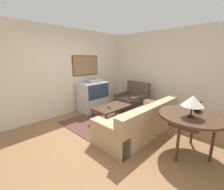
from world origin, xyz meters
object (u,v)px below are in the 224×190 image
(console_table, at_px, (192,118))
(table_lamp, at_px, (193,101))
(couch, at_px, (140,122))
(tv, at_px, (93,96))
(mantel_clock, at_px, (198,107))
(armchair, at_px, (133,101))
(coffee_table, at_px, (112,108))

(console_table, xyz_separation_m, table_lamp, (-0.15, -0.01, 0.36))
(couch, bearing_deg, table_lamp, 82.93)
(tv, relative_size, mantel_clock, 5.85)
(tv, xyz_separation_m, couch, (-0.28, -2.12, -0.22))
(couch, distance_m, mantel_clock, 1.29)
(couch, bearing_deg, armchair, -136.83)
(armchair, height_order, mantel_clock, mantel_clock)
(armchair, height_order, coffee_table, armchair)
(armchair, bearing_deg, mantel_clock, -19.40)
(mantel_clock, bearing_deg, console_table, 176.93)
(armchair, relative_size, coffee_table, 0.93)
(tv, distance_m, console_table, 3.24)
(mantel_clock, bearing_deg, armchair, 65.28)
(tv, bearing_deg, couch, -97.64)
(couch, relative_size, console_table, 1.93)
(coffee_table, relative_size, mantel_clock, 5.89)
(couch, relative_size, table_lamp, 5.85)
(table_lamp, bearing_deg, mantel_clock, -0.12)
(table_lamp, bearing_deg, console_table, 4.99)
(armchair, xyz_separation_m, coffee_table, (-1.25, -0.16, 0.09))
(couch, xyz_separation_m, coffee_table, (0.07, 1.03, 0.11))
(armchair, distance_m, table_lamp, 2.84)
(coffee_table, height_order, console_table, console_table)
(console_table, bearing_deg, coffee_table, 87.91)
(coffee_table, bearing_deg, couch, -93.96)
(tv, bearing_deg, console_table, -95.16)
(couch, xyz_separation_m, mantel_clock, (0.26, -1.11, 0.60))
(coffee_table, relative_size, table_lamp, 2.80)
(table_lamp, relative_size, mantel_clock, 2.10)
(console_table, height_order, table_lamp, table_lamp)
(console_table, bearing_deg, couch, 89.68)
(tv, bearing_deg, armchair, -41.85)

